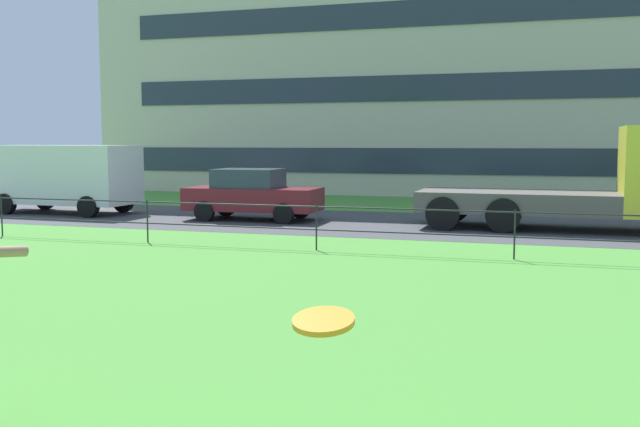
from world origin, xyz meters
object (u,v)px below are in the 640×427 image
object	(u,v)px
frisbee	(323,321)
flatbed_truck_far_right	(603,185)
panel_van_far_left	(62,175)
car_maroon_center	(252,194)

from	to	relation	value
frisbee	flatbed_truck_far_right	world-z (taller)	flatbed_truck_far_right
panel_van_far_left	flatbed_truck_far_right	xyz separation A→B (m)	(16.63, 0.06, -0.05)
car_maroon_center	frisbee	bearing A→B (deg)	-66.34
frisbee	car_maroon_center	xyz separation A→B (m)	(-7.43, 16.96, -0.80)
frisbee	panel_van_far_left	bearing A→B (deg)	129.87
frisbee	flatbed_truck_far_right	bearing A→B (deg)	81.90
frisbee	flatbed_truck_far_right	distance (m)	17.24
panel_van_far_left	flatbed_truck_far_right	distance (m)	16.63
frisbee	flatbed_truck_far_right	size ratio (longest dim) A/B	0.04
panel_van_far_left	frisbee	bearing A→B (deg)	-50.13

